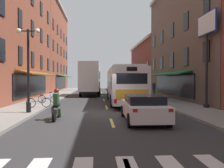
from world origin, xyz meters
name	(u,v)px	position (x,y,z in m)	size (l,w,h in m)	color
ground_plane	(108,114)	(0.00, 0.00, -0.05)	(34.80, 80.00, 0.10)	#333335
lane_centre_dashes	(109,113)	(0.00, -0.25, 0.00)	(0.14, 73.90, 0.01)	#DBCC4C
sidewalk_left	(14,113)	(-5.90, 0.00, 0.07)	(3.00, 80.00, 0.14)	gray
sidewalk_right	(198,111)	(5.90, 0.00, 0.07)	(3.00, 80.00, 0.14)	gray
billboard_sign	(207,36)	(7.05, 1.28, 5.21)	(0.40, 2.71, 6.70)	black
transit_bus	(123,84)	(1.68, 6.66, 1.67)	(2.81, 12.53, 3.18)	silver
box_truck	(90,79)	(-1.54, 15.81, 2.16)	(2.73, 8.16, 4.24)	white
sedan_near	(143,108)	(1.62, -3.21, 0.70)	(2.04, 4.58, 1.34)	silver
sedan_mid	(92,87)	(-1.62, 27.33, 0.70)	(2.03, 4.39, 1.38)	maroon
motorcycle_rider	(57,106)	(-2.88, -2.40, 0.71)	(0.62, 2.07, 1.66)	black
bicycle_near	(39,102)	(-4.86, 2.02, 0.50)	(1.68, 0.56, 0.91)	black
bicycle_mid	(48,99)	(-4.81, 5.09, 0.50)	(1.71, 0.48, 0.91)	black
pedestrian_mid	(154,89)	(5.58, 10.79, 1.05)	(0.36, 0.36, 1.77)	#33663F
street_lamp_twin	(28,66)	(-4.86, -0.50, 2.95)	(1.42, 0.32, 5.06)	black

